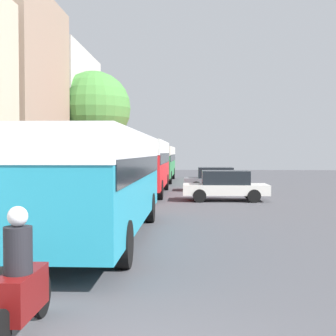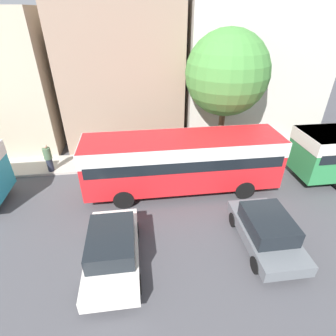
{
  "view_description": "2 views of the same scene",
  "coord_description": "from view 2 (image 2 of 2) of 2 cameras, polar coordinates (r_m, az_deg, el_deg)",
  "views": [
    {
      "loc": [
        0.94,
        -4.3,
        2.41
      ],
      "look_at": [
        -0.4,
        24.57,
        1.44
      ],
      "focal_mm": 50.0,
      "sensor_mm": 36.0,
      "label": 1
    },
    {
      "loc": [
        9.65,
        20.19,
        8.32
      ],
      "look_at": [
        -1.53,
        21.63,
        1.49
      ],
      "focal_mm": 28.0,
      "sensor_mm": 36.0,
      "label": 2
    }
  ],
  "objects": [
    {
      "name": "building_far_terrace",
      "position": [
        19.18,
        -10.0,
        21.47
      ],
      "size": [
        6.12,
        7.57,
        10.43
      ],
      "color": "gray",
      "rests_on": "ground_plane"
    },
    {
      "name": "car_crossing",
      "position": [
        10.31,
        -12.01,
        -16.72
      ],
      "size": [
        4.2,
        1.96,
        1.5
      ],
      "rotation": [
        0.0,
        0.0,
        -1.57
      ],
      "color": "silver",
      "rests_on": "ground_plane"
    },
    {
      "name": "car_far_curb",
      "position": [
        11.46,
        20.63,
        -12.56
      ],
      "size": [
        3.92,
        1.95,
        1.47
      ],
      "rotation": [
        0.0,
        0.0,
        1.57
      ],
      "color": "slate",
      "rests_on": "ground_plane"
    },
    {
      "name": "street_tree",
      "position": [
        16.07,
        12.7,
        19.39
      ],
      "size": [
        4.75,
        4.75,
        7.45
      ],
      "color": "brown",
      "rests_on": "sidewalk"
    },
    {
      "name": "bus_following",
      "position": [
        13.16,
        3.15,
        2.35
      ],
      "size": [
        2.51,
        9.83,
        3.04
      ],
      "color": "red",
      "rests_on": "ground_plane"
    },
    {
      "name": "building_end_row",
      "position": [
        21.13,
        16.6,
        20.28
      ],
      "size": [
        6.6,
        9.45,
        9.48
      ],
      "color": "beige",
      "rests_on": "ground_plane"
    },
    {
      "name": "pedestrian_near_curb",
      "position": [
        16.61,
        -24.61,
        2.02
      ],
      "size": [
        0.43,
        0.43,
        1.68
      ],
      "color": "#232838",
      "rests_on": "sidewalk"
    }
  ]
}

